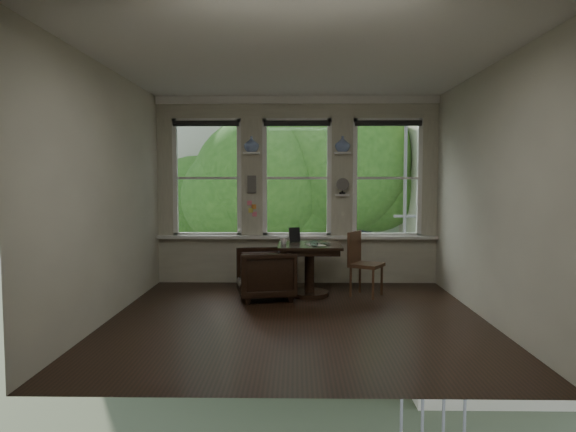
{
  "coord_description": "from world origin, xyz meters",
  "views": [
    {
      "loc": [
        -0.01,
        -6.06,
        1.67
      ],
      "look_at": [
        -0.12,
        0.9,
        1.18
      ],
      "focal_mm": 32.0,
      "sensor_mm": 36.0,
      "label": 1
    }
  ],
  "objects_px": {
    "table": "(309,270)",
    "mug": "(284,241)",
    "armchair_left": "(265,274)",
    "laptop": "(319,244)",
    "side_chair_right": "(366,264)"
  },
  "relations": [
    {
      "from": "laptop",
      "to": "mug",
      "type": "xyz_separation_m",
      "value": [
        -0.5,
        0.06,
        0.04
      ]
    },
    {
      "from": "side_chair_right",
      "to": "mug",
      "type": "bearing_deg",
      "value": 120.39
    },
    {
      "from": "armchair_left",
      "to": "side_chair_right",
      "type": "distance_m",
      "value": 1.46
    },
    {
      "from": "armchair_left",
      "to": "mug",
      "type": "distance_m",
      "value": 0.54
    },
    {
      "from": "side_chair_right",
      "to": "armchair_left",
      "type": "bearing_deg",
      "value": 127.11
    },
    {
      "from": "table",
      "to": "armchair_left",
      "type": "height_order",
      "value": "table"
    },
    {
      "from": "table",
      "to": "mug",
      "type": "height_order",
      "value": "mug"
    },
    {
      "from": "side_chair_right",
      "to": "laptop",
      "type": "distance_m",
      "value": 0.76
    },
    {
      "from": "laptop",
      "to": "side_chair_right",
      "type": "bearing_deg",
      "value": 6.1
    },
    {
      "from": "armchair_left",
      "to": "laptop",
      "type": "relative_size",
      "value": 2.3
    },
    {
      "from": "table",
      "to": "mug",
      "type": "xyz_separation_m",
      "value": [
        -0.37,
        -0.02,
        0.43
      ]
    },
    {
      "from": "side_chair_right",
      "to": "laptop",
      "type": "bearing_deg",
      "value": 125.78
    },
    {
      "from": "table",
      "to": "armchair_left",
      "type": "relative_size",
      "value": 1.15
    },
    {
      "from": "armchair_left",
      "to": "mug",
      "type": "bearing_deg",
      "value": 112.44
    },
    {
      "from": "table",
      "to": "mug",
      "type": "bearing_deg",
      "value": -176.43
    }
  ]
}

